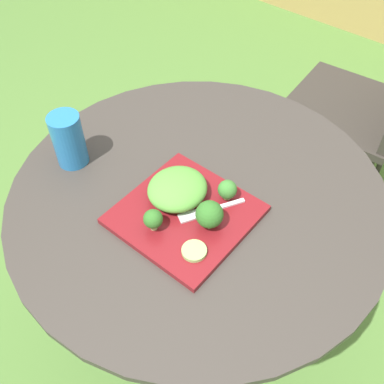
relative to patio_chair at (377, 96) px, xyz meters
name	(u,v)px	position (x,y,z in m)	size (l,w,h in m)	color
ground_plane	(196,332)	(-0.09, -0.95, -0.53)	(12.00, 12.00, 0.00)	#4C7533
patio_table	(197,258)	(-0.09, -0.95, -0.05)	(0.88, 0.88, 0.75)	#38332D
patio_chair	(377,96)	(0.00, 0.00, 0.00)	(0.47, 0.47, 0.90)	#332D28
salad_plate	(185,214)	(-0.07, -1.02, 0.23)	(0.27, 0.27, 0.01)	maroon
drinking_glass	(69,142)	(-0.39, -1.06, 0.29)	(0.08, 0.08, 0.14)	#236BA8
fork	(206,211)	(-0.03, -0.99, 0.24)	(0.09, 0.14, 0.00)	silver
lettuce_mound	(177,189)	(-0.11, -1.00, 0.27)	(0.13, 0.14, 0.05)	#519338
broccoli_floret_0	(152,218)	(-0.09, -1.10, 0.27)	(0.04, 0.04, 0.05)	#99B770
broccoli_floret_1	(209,215)	(0.00, -1.01, 0.28)	(0.06, 0.06, 0.07)	#99B770
broccoli_floret_2	(227,190)	(-0.02, -0.93, 0.27)	(0.04, 0.04, 0.05)	#99B770
cucumber_slice_0	(194,251)	(0.02, -1.09, 0.24)	(0.05, 0.05, 0.01)	#8EB766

